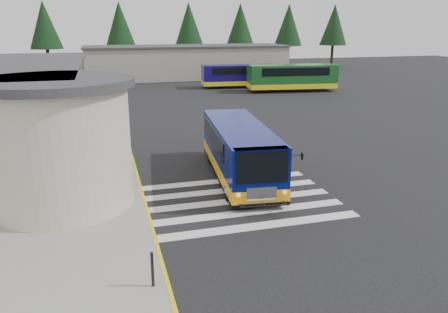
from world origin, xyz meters
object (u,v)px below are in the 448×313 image
object	(u,v)px
pedestrian_b	(93,187)
bollard	(152,269)
transit_bus	(240,153)
pedestrian_a	(108,193)
far_bus_a	(239,75)
far_bus_b	(292,76)

from	to	relation	value
pedestrian_b	bollard	bearing A→B (deg)	-6.78
transit_bus	pedestrian_b	distance (m)	6.88
pedestrian_a	bollard	xyz separation A→B (m)	(0.97, -5.07, -0.31)
bollard	far_bus_a	bearing A→B (deg)	68.96
transit_bus	bollard	distance (m)	9.39
pedestrian_b	far_bus_a	world-z (taller)	far_bus_a
bollard	far_bus_a	xyz separation A→B (m)	(14.25, 37.04, 0.76)
bollard	far_bus_b	xyz separation A→B (m)	(18.68, 32.62, 0.92)
pedestrian_b	bollard	distance (m)	5.76
transit_bus	far_bus_a	size ratio (longest dim) A/B	1.04
far_bus_a	far_bus_b	bearing A→B (deg)	-129.67
transit_bus	pedestrian_a	distance (m)	6.60
pedestrian_b	far_bus_a	size ratio (longest dim) A/B	0.21
pedestrian_b	far_bus_b	xyz separation A→B (m)	(20.18, 27.08, 0.50)
far_bus_b	pedestrian_a	bearing A→B (deg)	151.24
pedestrian_a	far_bus_b	xyz separation A→B (m)	(19.65, 27.56, 0.60)
transit_bus	pedestrian_a	size ratio (longest dim) A/B	5.52
pedestrian_b	bollard	xyz separation A→B (m)	(1.50, -5.54, -0.42)
pedestrian_b	pedestrian_a	bearing A→B (deg)	25.62
pedestrian_a	far_bus_a	size ratio (longest dim) A/B	0.19
far_bus_b	transit_bus	bearing A→B (deg)	157.64
pedestrian_a	far_bus_b	bearing A→B (deg)	-35.84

